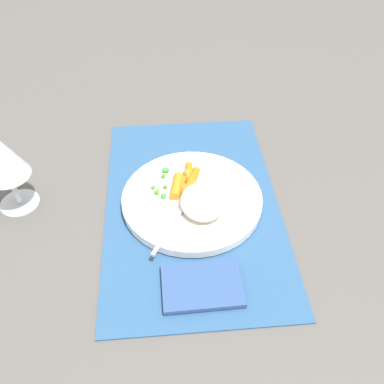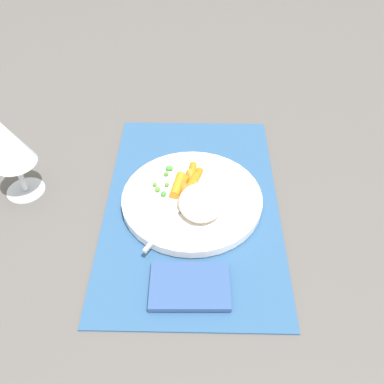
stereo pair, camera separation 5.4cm
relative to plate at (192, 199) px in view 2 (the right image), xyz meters
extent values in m
plane|color=#565451|center=(0.00, 0.00, -0.01)|extent=(2.40, 2.40, 0.00)
cube|color=#2D5684|center=(0.00, 0.00, -0.01)|extent=(0.49, 0.30, 0.01)
cylinder|color=white|center=(0.00, 0.00, 0.00)|extent=(0.25, 0.25, 0.02)
ellipsoid|color=beige|center=(-0.03, -0.02, 0.02)|extent=(0.09, 0.08, 0.03)
cylinder|color=orange|center=(0.02, 0.03, 0.02)|extent=(0.06, 0.03, 0.02)
cylinder|color=orange|center=(0.03, 0.00, 0.02)|extent=(0.04, 0.03, 0.02)
cylinder|color=orange|center=(0.00, 0.01, 0.02)|extent=(0.04, 0.03, 0.02)
cylinder|color=orange|center=(0.05, 0.00, 0.01)|extent=(0.05, 0.01, 0.01)
cylinder|color=orange|center=(0.04, -0.01, 0.01)|extent=(0.05, 0.03, 0.01)
cylinder|color=orange|center=(0.04, 0.00, 0.01)|extent=(0.04, 0.02, 0.01)
cylinder|color=orange|center=(0.02, 0.02, 0.01)|extent=(0.05, 0.03, 0.01)
sphere|color=#509335|center=(0.02, 0.07, 0.01)|extent=(0.01, 0.01, 0.01)
sphere|color=#559A47|center=(-0.01, 0.00, 0.01)|extent=(0.01, 0.01, 0.01)
sphere|color=green|center=(0.07, 0.04, 0.01)|extent=(0.01, 0.01, 0.01)
sphere|color=#569C2E|center=(0.01, 0.06, 0.01)|extent=(0.01, 0.01, 0.01)
sphere|color=green|center=(0.07, 0.05, 0.01)|extent=(0.01, 0.01, 0.01)
sphere|color=green|center=(0.01, 0.00, 0.01)|extent=(0.01, 0.01, 0.01)
sphere|color=green|center=(0.05, 0.02, 0.01)|extent=(0.01, 0.01, 0.01)
sphere|color=#5BA62F|center=(0.04, 0.03, 0.01)|extent=(0.01, 0.01, 0.01)
sphere|color=green|center=(0.00, 0.05, 0.01)|extent=(0.01, 0.01, 0.01)
sphere|color=green|center=(0.04, 0.02, 0.01)|extent=(0.01, 0.01, 0.01)
sphere|color=#50962F|center=(0.05, 0.05, 0.01)|extent=(0.01, 0.01, 0.01)
sphere|color=#589437|center=(0.02, 0.05, 0.01)|extent=(0.01, 0.01, 0.01)
sphere|color=#50A945|center=(0.03, 0.02, 0.01)|extent=(0.01, 0.01, 0.01)
cube|color=silver|center=(0.02, -0.01, 0.01)|extent=(0.05, 0.04, 0.01)
cube|color=silver|center=(-0.06, 0.04, 0.01)|extent=(0.13, 0.08, 0.01)
cylinder|color=silver|center=(0.03, 0.31, -0.01)|extent=(0.07, 0.07, 0.00)
cylinder|color=silver|center=(0.03, 0.31, 0.02)|extent=(0.01, 0.01, 0.06)
cone|color=silver|center=(0.03, 0.31, 0.10)|extent=(0.08, 0.08, 0.08)
cube|color=#33518C|center=(-0.18, 0.00, 0.00)|extent=(0.08, 0.12, 0.01)
camera|label=1|loc=(-0.52, 0.04, 0.53)|focal=39.60mm
camera|label=2|loc=(-0.52, -0.01, 0.53)|focal=39.60mm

